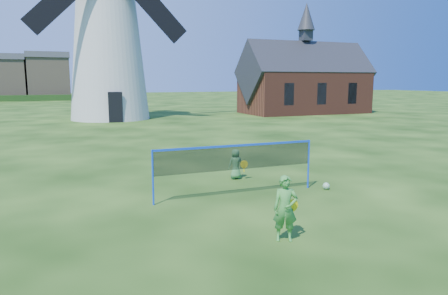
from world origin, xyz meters
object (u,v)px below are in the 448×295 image
at_px(player_boy, 236,164).
at_px(play_ball, 326,186).
at_px(player_girl, 285,208).
at_px(badminton_net, 237,158).
at_px(windmill, 108,37).
at_px(chapel, 304,83).

distance_m(player_boy, play_ball, 3.19).
distance_m(player_girl, play_ball, 4.69).
height_order(player_girl, player_boy, player_girl).
distance_m(badminton_net, play_ball, 3.13).
height_order(windmill, badminton_net, windmill).
bearing_deg(player_girl, chapel, 80.44).
height_order(badminton_net, player_boy, badminton_net).
relative_size(chapel, play_ball, 60.39).
bearing_deg(windmill, play_ball, -83.15).
xyz_separation_m(player_girl, player_boy, (1.28, 5.60, -0.18)).
bearing_deg(badminton_net, player_boy, 67.04).
distance_m(player_girl, player_boy, 5.75).
relative_size(windmill, chapel, 1.48).
bearing_deg(windmill, player_boy, -87.22).
bearing_deg(player_boy, badminton_net, 66.67).
bearing_deg(chapel, windmill, 178.80).
bearing_deg(windmill, chapel, -1.20).
relative_size(windmill, player_boy, 18.68).
relative_size(player_boy, play_ball, 4.79).
height_order(chapel, play_ball, chapel).
xyz_separation_m(chapel, player_boy, (-18.57, -24.68, -2.63)).
distance_m(windmill, chapel, 20.19).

